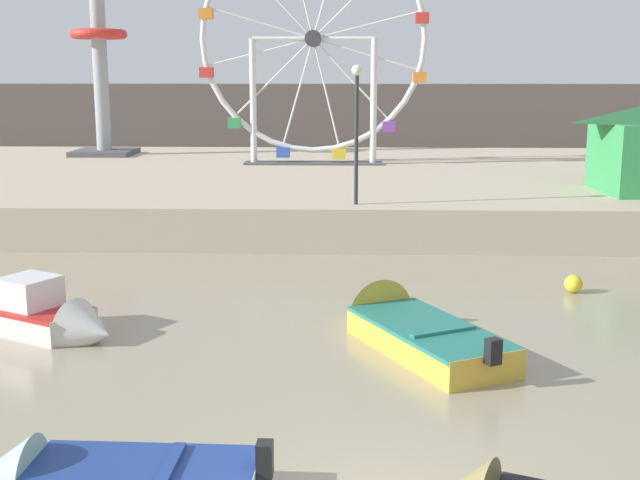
{
  "coord_description": "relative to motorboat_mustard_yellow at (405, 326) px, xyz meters",
  "views": [
    {
      "loc": [
        -0.33,
        -8.81,
        5.24
      ],
      "look_at": [
        -0.9,
        9.17,
        1.59
      ],
      "focal_mm": 46.64,
      "sensor_mm": 36.0,
      "label": 1
    }
  ],
  "objects": [
    {
      "name": "quay_promenade",
      "position": [
        -0.84,
        17.97,
        0.37
      ],
      "size": [
        110.0,
        20.21,
        1.32
      ],
      "primitive_type": "cube",
      "color": "#B7A88E",
      "rests_on": "ground_plane"
    },
    {
      "name": "distant_town_skyline",
      "position": [
        -0.84,
        43.41,
        1.91
      ],
      "size": [
        140.0,
        3.0,
        4.4
      ],
      "primitive_type": "cube",
      "color": "#564C47",
      "rests_on": "ground_plane"
    },
    {
      "name": "motorboat_mustard_yellow",
      "position": [
        0.0,
        0.0,
        0.0
      ],
      "size": [
        3.51,
        4.9,
        1.49
      ],
      "rotation": [
        0.0,
        0.0,
        2.04
      ],
      "color": "gold",
      "rests_on": "ground_plane"
    },
    {
      "name": "motorboat_pale_grey",
      "position": [
        -7.42,
        0.25,
        0.07
      ],
      "size": [
        4.34,
        3.11,
        1.47
      ],
      "rotation": [
        0.0,
        0.0,
        5.79
      ],
      "color": "silver",
      "rests_on": "ground_plane"
    },
    {
      "name": "motorboat_seafoam",
      "position": [
        -4.26,
        -6.41,
        -0.03
      ],
      "size": [
        3.8,
        1.3,
        1.15
      ],
      "rotation": [
        0.0,
        0.0,
        3.12
      ],
      "color": "#93BCAD",
      "rests_on": "ground_plane"
    },
    {
      "name": "ferris_wheel_white_frame",
      "position": [
        -2.6,
        20.02,
        6.09
      ],
      "size": [
        9.65,
        1.2,
        10.08
      ],
      "color": "silver",
      "rests_on": "quay_promenade"
    },
    {
      "name": "drop_tower_steel_tower",
      "position": [
        -12.79,
        23.73,
        6.34
      ],
      "size": [
        2.8,
        2.8,
        12.67
      ],
      "color": "#999EA3",
      "rests_on": "quay_promenade"
    },
    {
      "name": "promenade_lamp_near",
      "position": [
        -0.88,
        8.91,
        3.7
      ],
      "size": [
        0.32,
        0.32,
        4.12
      ],
      "color": "#2D2D33",
      "rests_on": "quay_promenade"
    },
    {
      "name": "mooring_buoy_orange",
      "position": [
        4.33,
        3.77,
        -0.07
      ],
      "size": [
        0.44,
        0.44,
        0.44
      ],
      "primitive_type": "sphere",
      "color": "yellow",
      "rests_on": "ground_plane"
    }
  ]
}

